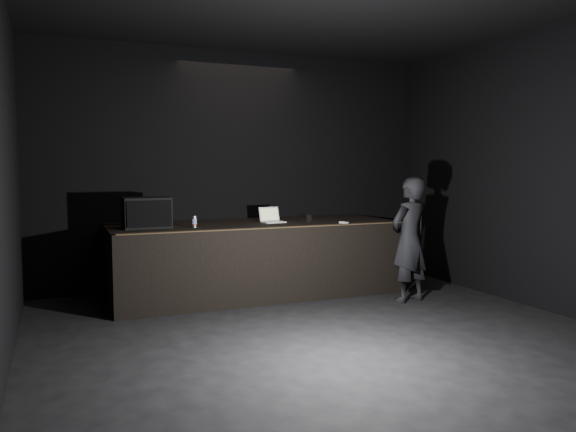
# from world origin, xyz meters

# --- Properties ---
(ground) EXTENTS (7.00, 7.00, 0.00)m
(ground) POSITION_xyz_m (0.00, 0.00, 0.00)
(ground) COLOR black
(ground) RESTS_ON ground
(room_walls) EXTENTS (6.10, 7.10, 3.52)m
(room_walls) POSITION_xyz_m (0.00, 0.00, 2.02)
(room_walls) COLOR black
(room_walls) RESTS_ON ground
(stage_riser) EXTENTS (4.00, 1.50, 1.00)m
(stage_riser) POSITION_xyz_m (0.00, 2.73, 0.50)
(stage_riser) COLOR black
(stage_riser) RESTS_ON ground
(riser_lip) EXTENTS (3.92, 0.10, 0.01)m
(riser_lip) POSITION_xyz_m (0.00, 2.02, 1.01)
(riser_lip) COLOR brown
(riser_lip) RESTS_ON stage_riser
(stage_monitor) EXTENTS (0.59, 0.44, 0.39)m
(stage_monitor) POSITION_xyz_m (-1.51, 2.65, 1.20)
(stage_monitor) COLOR black
(stage_monitor) RESTS_ON stage_riser
(cable) EXTENTS (0.88, 0.20, 0.02)m
(cable) POSITION_xyz_m (-1.57, 3.15, 1.01)
(cable) COLOR black
(cable) RESTS_ON stage_riser
(laptop) EXTENTS (0.33, 0.31, 0.21)m
(laptop) POSITION_xyz_m (0.24, 2.72, 1.05)
(laptop) COLOR silver
(laptop) RESTS_ON stage_riser
(beer_can) EXTENTS (0.06, 0.06, 0.15)m
(beer_can) POSITION_xyz_m (-0.93, 2.45, 1.08)
(beer_can) COLOR silver
(beer_can) RESTS_ON stage_riser
(plastic_cup) EXTENTS (0.08, 0.08, 0.10)m
(plastic_cup) POSITION_xyz_m (0.76, 2.60, 1.05)
(plastic_cup) COLOR white
(plastic_cup) RESTS_ON stage_riser
(wii_remote) EXTENTS (0.08, 0.15, 0.03)m
(wii_remote) POSITION_xyz_m (1.09, 2.16, 1.01)
(wii_remote) COLOR silver
(wii_remote) RESTS_ON stage_riser
(person) EXTENTS (0.68, 0.53, 1.65)m
(person) POSITION_xyz_m (1.71, 1.50, 0.82)
(person) COLOR black
(person) RESTS_ON ground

